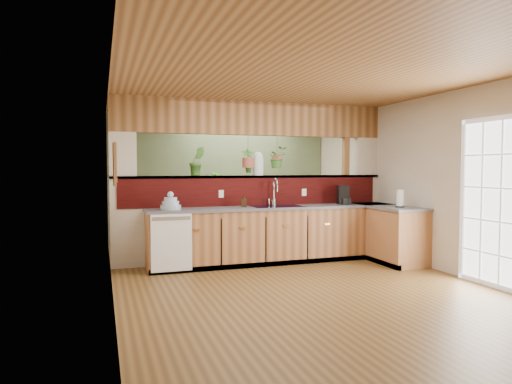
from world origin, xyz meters
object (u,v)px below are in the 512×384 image
object	(u,v)px
dish_stack	(171,204)
glass_jar	(258,164)
paper_towel	(400,199)
soap_dispenser	(244,201)
coffee_maker	(343,196)
faucet	(275,191)
shelving_console	(202,218)

from	to	relation	value
dish_stack	glass_jar	distance (m)	1.67
paper_towel	soap_dispenser	bearing A→B (deg)	159.84
glass_jar	coffee_maker	bearing A→B (deg)	-14.15
paper_towel	faucet	bearing A→B (deg)	151.68
soap_dispenser	coffee_maker	bearing A→B (deg)	-1.25
dish_stack	soap_dispenser	size ratio (longest dim) A/B	1.69
faucet	shelving_console	xyz separation A→B (m)	(-0.76, 2.12, -0.64)
soap_dispenser	shelving_console	xyz separation A→B (m)	(-0.21, 2.21, -0.49)
dish_stack	coffee_maker	world-z (taller)	coffee_maker
soap_dispenser	glass_jar	distance (m)	0.76
faucet	glass_jar	distance (m)	0.53
faucet	soap_dispenser	bearing A→B (deg)	-170.10
faucet	coffee_maker	world-z (taller)	faucet
dish_stack	soap_dispenser	xyz separation A→B (m)	(1.16, 0.09, 0.01)
faucet	glass_jar	world-z (taller)	glass_jar
soap_dispenser	coffee_maker	distance (m)	1.74
soap_dispenser	shelving_console	distance (m)	2.28
paper_towel	coffee_maker	bearing A→B (deg)	124.38
glass_jar	faucet	bearing A→B (deg)	-46.53
coffee_maker	paper_towel	world-z (taller)	coffee_maker
soap_dispenser	paper_towel	xyz separation A→B (m)	(2.29, -0.84, 0.04)
faucet	dish_stack	distance (m)	1.73
soap_dispenser	coffee_maker	xyz separation A→B (m)	(1.74, -0.04, 0.06)
glass_jar	shelving_console	bearing A→B (deg)	106.32
soap_dispenser	shelving_console	size ratio (longest dim) A/B	0.14
glass_jar	shelving_console	size ratio (longest dim) A/B	0.29
faucet	paper_towel	bearing A→B (deg)	-28.32
shelving_console	faucet	bearing A→B (deg)	-87.15
coffee_maker	shelving_console	bearing A→B (deg)	150.24
coffee_maker	paper_towel	distance (m)	0.97
soap_dispenser	paper_towel	bearing A→B (deg)	-20.16
dish_stack	shelving_console	world-z (taller)	dish_stack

